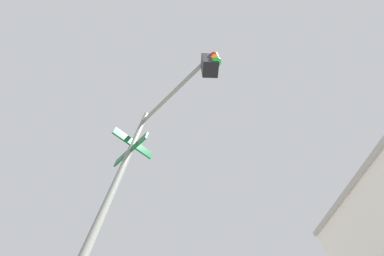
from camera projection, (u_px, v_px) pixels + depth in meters
The scene contains 1 object.
traffic_signal_near at pixel (161, 126), 3.27m from camera, with size 2.21×2.18×5.89m.
Camera 1 is at (-4.93, -5.59, 1.37)m, focal length 17.01 mm.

